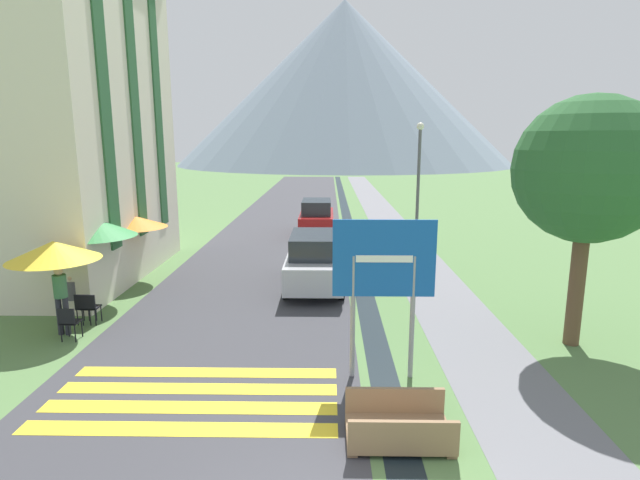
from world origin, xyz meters
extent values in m
plane|color=#517542|center=(0.00, 20.00, 0.00)|extent=(160.00, 160.00, 0.00)
cube|color=#38383D|center=(-2.50, 30.00, 0.00)|extent=(6.40, 60.00, 0.01)
cube|color=slate|center=(3.60, 30.00, 0.00)|extent=(2.20, 60.00, 0.01)
cube|color=black|center=(1.20, 30.00, 0.00)|extent=(0.60, 60.00, 0.00)
cube|color=yellow|center=(-2.50, 2.35, 0.01)|extent=(5.44, 0.44, 0.01)
cube|color=yellow|center=(-2.50, 3.05, 0.01)|extent=(5.44, 0.44, 0.01)
cube|color=yellow|center=(-2.50, 3.75, 0.01)|extent=(5.44, 0.44, 0.01)
cube|color=yellow|center=(-2.50, 4.45, 0.01)|extent=(5.44, 0.44, 0.01)
cone|color=slate|center=(2.95, 93.68, 15.07)|extent=(63.10, 63.10, 30.15)
cube|color=beige|center=(-9.40, 12.00, 6.08)|extent=(5.75, 8.41, 12.16)
cube|color=#285633|center=(-6.50, 9.69, 6.08)|extent=(0.06, 0.70, 9.12)
cube|color=#285633|center=(-6.50, 12.00, 6.08)|extent=(0.06, 0.70, 9.12)
cube|color=#285633|center=(-6.50, 14.31, 6.08)|extent=(0.06, 0.70, 9.12)
cylinder|color=gray|center=(0.55, 4.35, 1.29)|extent=(0.10, 0.10, 2.57)
cylinder|color=gray|center=(1.75, 4.35, 1.29)|extent=(0.10, 0.10, 2.57)
cube|color=#1451AD|center=(1.15, 4.33, 2.52)|extent=(2.04, 0.05, 1.55)
cube|color=white|center=(1.15, 4.30, 2.52)|extent=(1.12, 0.02, 0.14)
cube|color=#846647|center=(1.20, 2.11, 0.14)|extent=(1.70, 1.10, 0.12)
cube|color=#846647|center=(1.20, 1.60, 0.43)|extent=(1.70, 0.08, 0.45)
cube|color=#846647|center=(1.20, 2.62, 0.43)|extent=(1.70, 0.08, 0.45)
cube|color=#846647|center=(0.43, 2.11, 0.04)|extent=(0.16, 0.99, 0.08)
cube|color=#846647|center=(1.97, 2.11, 0.04)|extent=(0.16, 0.99, 0.08)
cube|color=#B2B2B7|center=(-0.40, 10.82, 0.72)|extent=(1.79, 4.49, 0.84)
cube|color=#23282D|center=(-0.40, 10.59, 1.48)|extent=(1.53, 2.47, 0.68)
cylinder|color=black|center=(-1.26, 12.21, 0.30)|extent=(0.18, 0.60, 0.60)
cylinder|color=black|center=(0.46, 12.21, 0.30)|extent=(0.18, 0.60, 0.60)
cylinder|color=black|center=(-1.26, 9.42, 0.30)|extent=(0.18, 0.60, 0.60)
cylinder|color=black|center=(0.46, 9.42, 0.30)|extent=(0.18, 0.60, 0.60)
cube|color=#A31919|center=(-0.55, 19.92, 0.72)|extent=(1.68, 4.16, 0.84)
cube|color=#23282D|center=(-0.55, 19.71, 1.48)|extent=(1.43, 2.29, 0.68)
cylinder|color=black|center=(-1.35, 21.21, 0.30)|extent=(0.18, 0.60, 0.60)
cylinder|color=black|center=(0.25, 21.21, 0.30)|extent=(0.18, 0.60, 0.60)
cylinder|color=black|center=(-1.35, 18.63, 0.30)|extent=(0.18, 0.60, 0.60)
cylinder|color=black|center=(0.25, 18.63, 0.30)|extent=(0.18, 0.60, 0.60)
cube|color=black|center=(-6.25, 6.17, 0.45)|extent=(0.40, 0.40, 0.04)
cube|color=black|center=(-6.25, 5.99, 0.65)|extent=(0.40, 0.04, 0.40)
cylinder|color=black|center=(-6.42, 6.34, 0.23)|extent=(0.03, 0.03, 0.45)
cylinder|color=black|center=(-6.08, 6.34, 0.23)|extent=(0.03, 0.03, 0.45)
cylinder|color=black|center=(-6.42, 6.00, 0.23)|extent=(0.03, 0.03, 0.45)
cylinder|color=black|center=(-6.08, 6.00, 0.23)|extent=(0.03, 0.03, 0.45)
cube|color=black|center=(-6.40, 7.27, 0.45)|extent=(0.40, 0.40, 0.04)
cube|color=black|center=(-6.40, 7.09, 0.65)|extent=(0.40, 0.04, 0.40)
cylinder|color=black|center=(-6.57, 7.44, 0.23)|extent=(0.03, 0.03, 0.45)
cylinder|color=black|center=(-6.23, 7.44, 0.23)|extent=(0.03, 0.03, 0.45)
cylinder|color=black|center=(-6.57, 7.10, 0.23)|extent=(0.03, 0.03, 0.45)
cylinder|color=black|center=(-6.23, 7.10, 0.23)|extent=(0.03, 0.03, 0.45)
cube|color=black|center=(-6.25, 7.25, 0.45)|extent=(0.40, 0.40, 0.04)
cube|color=black|center=(-6.25, 7.07, 0.65)|extent=(0.40, 0.04, 0.40)
cylinder|color=black|center=(-6.42, 7.42, 0.23)|extent=(0.03, 0.03, 0.45)
cylinder|color=black|center=(-6.08, 7.42, 0.23)|extent=(0.03, 0.03, 0.45)
cylinder|color=black|center=(-6.42, 7.08, 0.23)|extent=(0.03, 0.03, 0.45)
cylinder|color=black|center=(-6.08, 7.08, 0.23)|extent=(0.03, 0.03, 0.45)
cylinder|color=#B7B2A8|center=(-6.80, 6.72, 1.11)|extent=(0.06, 0.06, 2.22)
cone|color=yellow|center=(-6.80, 6.72, 2.12)|extent=(2.22, 2.22, 0.48)
cylinder|color=#B7B2A8|center=(-6.81, 9.04, 1.20)|extent=(0.06, 0.06, 2.39)
cone|color=#338442|center=(-6.81, 9.04, 2.29)|extent=(2.36, 2.36, 0.53)
cylinder|color=#B7B2A8|center=(-6.56, 11.41, 1.09)|extent=(0.06, 0.06, 2.17)
cone|color=orange|center=(-6.56, 11.41, 2.07)|extent=(2.15, 2.15, 0.39)
cylinder|color=#282833|center=(-6.69, 6.48, 0.49)|extent=(0.14, 0.14, 0.98)
cylinder|color=#282833|center=(-6.51, 6.48, 0.49)|extent=(0.14, 0.14, 0.98)
cylinder|color=#386B47|center=(-6.60, 6.48, 1.27)|extent=(0.32, 0.32, 0.58)
sphere|color=tan|center=(-6.60, 6.48, 1.65)|extent=(0.22, 0.22, 0.22)
cylinder|color=#282833|center=(-7.14, 7.88, 0.23)|extent=(0.14, 0.14, 0.46)
cylinder|color=#282833|center=(-6.96, 7.88, 0.23)|extent=(0.14, 0.14, 0.46)
cylinder|color=#4C4C56|center=(-7.05, 7.88, 0.72)|extent=(0.32, 0.32, 0.53)
sphere|color=tan|center=(-7.05, 7.88, 1.09)|extent=(0.22, 0.22, 0.22)
cylinder|color=#282833|center=(-6.87, 9.76, 0.23)|extent=(0.14, 0.14, 0.46)
cylinder|color=#282833|center=(-6.69, 9.76, 0.23)|extent=(0.14, 0.14, 0.46)
cylinder|color=gray|center=(-6.78, 9.76, 0.76)|extent=(0.32, 0.32, 0.60)
sphere|color=#9E755B|center=(-6.78, 9.76, 1.16)|extent=(0.22, 0.22, 0.22)
cylinder|color=#515156|center=(3.48, 13.93, 2.59)|extent=(0.12, 0.12, 5.18)
sphere|color=silver|center=(3.48, 13.93, 5.30)|extent=(0.28, 0.28, 0.28)
cylinder|color=brown|center=(5.90, 6.12, 1.38)|extent=(0.36, 0.36, 2.75)
sphere|color=#285B2D|center=(5.90, 6.12, 4.17)|extent=(3.33, 3.33, 3.33)
camera|label=1|loc=(0.05, -5.26, 4.84)|focal=28.00mm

